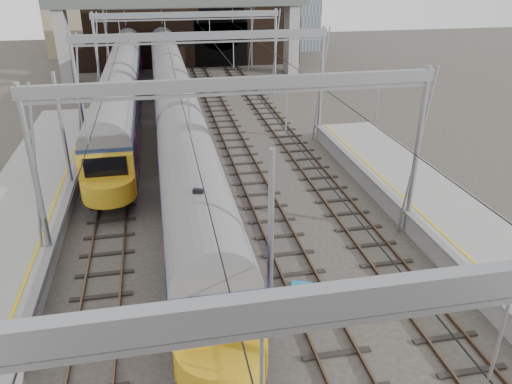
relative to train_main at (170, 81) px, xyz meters
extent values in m
plane|color=#38332D|center=(2.00, -32.28, -2.51)|extent=(160.00, 160.00, 0.00)
cube|color=slate|center=(-6.15, -29.78, -1.46)|extent=(0.35, 55.00, 0.12)
cube|color=gold|center=(-6.65, -29.78, -1.40)|extent=(0.12, 55.00, 0.01)
cube|color=#4C3828|center=(-4.72, -17.28, -2.42)|extent=(0.08, 80.00, 0.16)
cube|color=#4C3828|center=(-3.28, -17.28, -2.42)|extent=(0.08, 80.00, 0.16)
cube|color=black|center=(-4.00, -17.28, -2.50)|extent=(2.40, 80.00, 0.14)
cube|color=#4C3828|center=(-0.72, -17.28, -2.42)|extent=(0.08, 80.00, 0.16)
cube|color=#4C3828|center=(0.72, -17.28, -2.42)|extent=(0.08, 80.00, 0.16)
cube|color=black|center=(0.00, -17.28, -2.50)|extent=(2.40, 80.00, 0.14)
cube|color=#4C3828|center=(3.28, -17.28, -2.42)|extent=(0.08, 80.00, 0.16)
cube|color=#4C3828|center=(4.72, -17.28, -2.42)|extent=(0.08, 80.00, 0.16)
cube|color=black|center=(4.00, -17.28, -2.50)|extent=(2.40, 80.00, 0.14)
cube|color=#4C3828|center=(7.28, -17.28, -2.42)|extent=(0.08, 80.00, 0.16)
cube|color=#4C3828|center=(8.72, -17.28, -2.42)|extent=(0.08, 80.00, 0.16)
cube|color=black|center=(8.00, -17.28, -2.50)|extent=(2.40, 80.00, 0.14)
cube|color=gray|center=(2.00, -38.28, 5.09)|extent=(16.80, 0.28, 0.50)
cylinder|color=gray|center=(-6.20, -24.28, 1.49)|extent=(0.24, 0.24, 8.00)
cylinder|color=gray|center=(10.20, -24.28, 1.49)|extent=(0.24, 0.24, 8.00)
cube|color=gray|center=(2.00, -24.28, 5.09)|extent=(16.80, 0.28, 0.50)
cylinder|color=gray|center=(-6.20, -10.28, 1.49)|extent=(0.24, 0.24, 8.00)
cylinder|color=gray|center=(10.20, -10.28, 1.49)|extent=(0.24, 0.24, 8.00)
cube|color=gray|center=(2.00, -10.28, 5.09)|extent=(16.80, 0.28, 0.50)
cylinder|color=gray|center=(-6.20, 3.72, 1.49)|extent=(0.24, 0.24, 8.00)
cylinder|color=gray|center=(10.20, 3.72, 1.49)|extent=(0.24, 0.24, 8.00)
cube|color=gray|center=(2.00, 3.72, 5.09)|extent=(16.80, 0.28, 0.50)
cylinder|color=gray|center=(-6.20, 15.72, 1.49)|extent=(0.24, 0.24, 8.00)
cylinder|color=gray|center=(10.20, 15.72, 1.49)|extent=(0.24, 0.24, 8.00)
cube|color=gray|center=(2.00, 15.72, 5.09)|extent=(16.80, 0.28, 0.50)
cube|color=black|center=(-4.00, -17.28, 2.99)|extent=(0.03, 80.00, 0.03)
cube|color=black|center=(0.00, -17.28, 2.99)|extent=(0.03, 80.00, 0.03)
cube|color=black|center=(4.00, -17.28, 2.99)|extent=(0.03, 80.00, 0.03)
cube|color=black|center=(8.00, -17.28, 2.99)|extent=(0.03, 80.00, 0.03)
cube|color=#2F1F15|center=(4.00, 19.72, 1.99)|extent=(26.00, 2.00, 9.00)
cube|color=black|center=(7.00, 18.70, 0.09)|extent=(6.50, 0.10, 5.20)
cylinder|color=black|center=(7.00, 18.70, 2.69)|extent=(6.50, 0.10, 6.50)
cube|color=#2F1F15|center=(-8.00, 18.72, -1.01)|extent=(6.00, 1.50, 3.00)
cube|color=gray|center=(-10.50, 13.72, 1.59)|extent=(1.20, 2.50, 8.20)
cube|color=gray|center=(14.50, 13.72, 1.59)|extent=(1.20, 2.50, 8.20)
cube|color=#4C564D|center=(2.00, 13.72, 5.69)|extent=(28.00, 3.00, 1.40)
cube|color=black|center=(0.00, 0.08, -2.16)|extent=(2.20, 65.19, 0.70)
cube|color=#16234E|center=(0.00, 0.08, -0.26)|extent=(2.80, 65.19, 2.50)
cylinder|color=slate|center=(0.00, 0.08, 0.99)|extent=(2.74, 64.69, 2.74)
cube|color=black|center=(0.00, 0.08, 0.14)|extent=(2.82, 63.99, 0.75)
cube|color=#C93F7F|center=(0.00, 0.08, -0.96)|extent=(2.82, 64.19, 0.12)
cube|color=#BC8F18|center=(0.00, -32.66, -0.36)|extent=(2.74, 0.60, 2.30)
cube|color=black|center=(0.00, -32.83, 0.24)|extent=(2.10, 0.08, 1.00)
cube|color=black|center=(-4.00, 4.80, -2.16)|extent=(2.20, 48.70, 0.70)
cube|color=#16234E|center=(-4.00, 4.80, -0.26)|extent=(2.79, 48.70, 2.49)
cylinder|color=slate|center=(-4.00, 4.80, 0.98)|extent=(2.74, 48.20, 2.74)
cube|color=black|center=(-4.00, 4.80, 0.13)|extent=(2.81, 47.50, 0.75)
cube|color=#C93F7F|center=(-4.00, 4.80, -0.96)|extent=(2.81, 47.70, 0.12)
cube|color=#BC8F18|center=(-4.00, -19.70, -0.36)|extent=(2.74, 0.60, 2.29)
cube|color=black|center=(-4.00, -19.87, 0.23)|extent=(2.10, 0.08, 1.00)
cylinder|color=black|center=(-0.10, -28.18, -0.08)|extent=(0.16, 0.16, 4.85)
cube|color=black|center=(-0.10, -28.36, 2.04)|extent=(0.40, 0.31, 0.91)
sphere|color=red|center=(-0.10, -28.48, 2.24)|extent=(0.18, 0.18, 0.18)
cube|color=#187ABA|center=(1.73, -25.11, -2.46)|extent=(0.93, 0.71, 0.10)
cube|color=#187ABA|center=(-0.41, -24.75, -2.47)|extent=(0.87, 0.73, 0.09)
cube|color=#187ABA|center=(3.89, -27.77, -2.46)|extent=(0.95, 0.80, 0.09)
camera|label=1|loc=(-1.18, -43.77, 9.53)|focal=35.00mm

